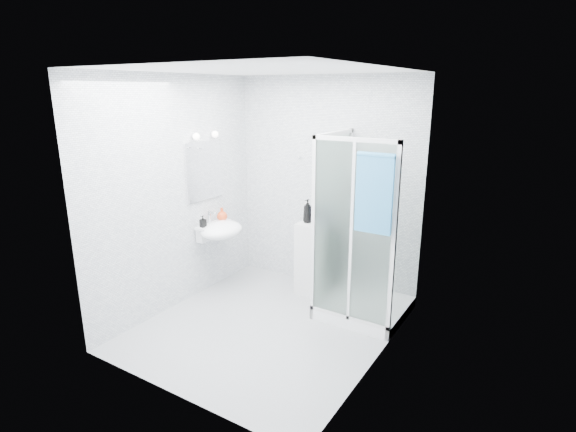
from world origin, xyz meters
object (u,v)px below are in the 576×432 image
Objects in this scene: shampoo_bottle_a at (308,211)px; shampoo_bottle_b at (321,214)px; soap_dispenser_black at (203,221)px; storage_cabinet at (315,258)px; hand_towel at (374,192)px; wall_basin at (220,230)px; soap_dispenser_orange at (222,214)px; shower_enclosure at (356,277)px.

shampoo_bottle_a is 1.22× the size of shampoo_bottle_b.
shampoo_bottle_b reaches higher than soap_dispenser_black.
soap_dispenser_black reaches higher than storage_cabinet.
hand_towel is 1.32m from shampoo_bottle_a.
wall_basin is 2.10m from hand_towel.
shampoo_bottle_b is at bearing 19.91° from soap_dispenser_orange.
shower_enclosure reaches higher than shampoo_bottle_b.
wall_basin is 1.20m from storage_cabinet.
shower_enclosure is at bearing -17.02° from shampoo_bottle_a.
soap_dispenser_black is at bearing -119.52° from wall_basin.
shampoo_bottle_b is (1.08, 0.57, 0.22)m from wall_basin.
soap_dispenser_black is (-1.18, -0.75, -0.08)m from shampoo_bottle_b.
shower_enclosure is 1.19m from hand_towel.
hand_towel is (1.97, -0.09, 0.72)m from wall_basin.
wall_basin is 0.74× the size of hand_towel.
soap_dispenser_orange is at bearing -158.47° from shampoo_bottle_a.
shampoo_bottle_b reaches higher than storage_cabinet.
storage_cabinet is at bearing 29.38° from wall_basin.
shower_enclosure reaches higher than shampoo_bottle_a.
wall_basin is at bearing -149.10° from shampoo_bottle_a.
shampoo_bottle_a is at bearing 149.25° from hand_towel.
soap_dispenser_black is at bearing -144.52° from shampoo_bottle_a.
shampoo_bottle_b reaches higher than wall_basin.
shampoo_bottle_a is (-0.09, -0.02, 0.59)m from storage_cabinet.
shower_enclosure is at bearing 5.36° from soap_dispenser_orange.
hand_towel is at bearing -30.75° from shampoo_bottle_a.
shower_enclosure is at bearing 15.62° from soap_dispenser_black.
shower_enclosure is 0.98m from shampoo_bottle_a.
shower_enclosure is at bearing 10.81° from wall_basin.
storage_cabinet is at bearing 145.95° from hand_towel.
shampoo_bottle_b is (-0.89, 0.66, -0.50)m from hand_towel.
storage_cabinet is 3.17× the size of shampoo_bottle_a.
soap_dispenser_black is (-1.01, -0.72, -0.11)m from shampoo_bottle_a.
soap_dispenser_orange is at bearing -160.09° from shampoo_bottle_b.
shampoo_bottle_a is at bearing -170.28° from shampoo_bottle_b.
shower_enclosure is 7.07× the size of shampoo_bottle_a.
shampoo_bottle_b reaches higher than soap_dispenser_orange.
soap_dispenser_orange is at bearing -174.64° from shower_enclosure.
storage_cabinet is 0.60m from shampoo_bottle_a.
soap_dispenser_orange reaches higher than storage_cabinet.
hand_towel is (0.96, -0.65, 1.07)m from storage_cabinet.
hand_towel is at bearing -32.72° from storage_cabinet.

